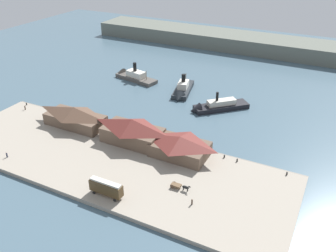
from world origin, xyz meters
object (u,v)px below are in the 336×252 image
object	(u,v)px
pedestrian_walking_east	(25,108)
mooring_post_east	(224,156)
ferry_shed_central_terminal	(75,116)
ferry_shed_east_terminal	(132,130)
ferry_departing_north	(182,91)
ferry_approaching_east	(132,76)
street_tram	(106,187)
mooring_post_center_west	(287,173)
pedestrian_near_cart	(7,155)
horse_cart	(180,186)
mooring_post_center_east	(237,160)
mooring_post_west	(26,104)
ferry_approaching_west	(215,107)
ferry_shed_customs_shed	(180,146)
pedestrian_standing_center	(192,202)

from	to	relation	value
pedestrian_walking_east	mooring_post_east	xyz separation A→B (m)	(78.69, 3.17, -0.35)
ferry_shed_central_terminal	ferry_shed_east_terminal	world-z (taller)	ferry_shed_east_terminal
ferry_shed_east_terminal	ferry_departing_north	distance (m)	44.56
mooring_post_east	ferry_approaching_east	distance (m)	75.96
ferry_shed_east_terminal	street_tram	xyz separation A→B (m)	(8.10, -25.93, -1.54)
ferry_departing_north	ferry_shed_central_terminal	bearing A→B (deg)	-115.22
mooring_post_center_west	ferry_approaching_east	size ratio (longest dim) A/B	0.04
pedestrian_near_cart	ferry_approaching_east	distance (m)	74.78
pedestrian_near_cart	horse_cart	bearing A→B (deg)	10.72
mooring_post_center_east	mooring_post_west	world-z (taller)	same
mooring_post_east	mooring_post_center_west	distance (m)	18.52
ferry_approaching_west	horse_cart	bearing A→B (deg)	-79.92
mooring_post_east	ferry_approaching_west	world-z (taller)	ferry_approaching_west
ferry_shed_customs_shed	street_tram	distance (m)	27.22
ferry_shed_customs_shed	pedestrian_near_cart	world-z (taller)	ferry_shed_customs_shed
ferry_shed_east_terminal	ferry_approaching_east	xyz separation A→B (m)	(-31.50, 49.72, -3.87)
horse_cart	mooring_post_east	world-z (taller)	horse_cart
ferry_shed_central_terminal	pedestrian_walking_east	size ratio (longest dim) A/B	12.38
ferry_shed_east_terminal	pedestrian_walking_east	size ratio (longest dim) A/B	11.23
mooring_post_west	ferry_approaching_east	world-z (taller)	ferry_approaching_east
mooring_post_west	ferry_approaching_east	distance (m)	49.55
ferry_approaching_west	ferry_departing_north	bearing A→B (deg)	155.35
ferry_shed_customs_shed	ferry_approaching_east	size ratio (longest dim) A/B	0.73
pedestrian_standing_center	pedestrian_walking_east	xyz separation A→B (m)	(-78.35, 20.48, 0.01)
mooring_post_center_west	mooring_post_west	bearing A→B (deg)	179.85
pedestrian_walking_east	mooring_post_center_west	bearing A→B (deg)	1.72
pedestrian_standing_center	ferry_shed_customs_shed	bearing A→B (deg)	122.98
ferry_shed_customs_shed	pedestrian_walking_east	xyz separation A→B (m)	(-66.06, 1.53, -2.48)
ferry_shed_customs_shed	ferry_approaching_east	bearing A→B (deg)	134.12
street_tram	mooring_post_center_west	distance (m)	50.13
pedestrian_standing_center	pedestrian_walking_east	world-z (taller)	pedestrian_walking_east
street_tram	mooring_post_center_west	xyz separation A→B (m)	(39.96, 30.19, -2.14)
ferry_shed_customs_shed	ferry_approaching_west	distance (m)	36.53
mooring_post_center_west	ferry_departing_north	size ratio (longest dim) A/B	0.04
street_tram	ferry_approaching_east	distance (m)	85.42
ferry_shed_customs_shed	mooring_post_center_west	size ratio (longest dim) A/B	19.22
ferry_shed_east_terminal	mooring_post_center_east	bearing A→B (deg)	7.17
mooring_post_center_east	mooring_post_west	distance (m)	85.44
mooring_post_west	ferry_shed_customs_shed	bearing A→B (deg)	-3.92
pedestrian_walking_east	ferry_approaching_east	bearing A→B (deg)	69.96
pedestrian_walking_east	ferry_approaching_west	distance (m)	72.73
ferry_shed_east_terminal	pedestrian_near_cart	bearing A→B (deg)	-139.36
street_tram	pedestrian_walking_east	distance (m)	63.44
pedestrian_near_cart	ferry_approaching_east	xyz separation A→B (m)	(-2.36, 74.74, -0.54)
ferry_shed_east_terminal	pedestrian_walking_east	xyz separation A→B (m)	(-49.15, 1.35, -3.33)
pedestrian_walking_east	mooring_post_center_east	distance (m)	82.83
pedestrian_near_cart	ferry_shed_east_terminal	bearing A→B (deg)	40.64
mooring_post_center_west	mooring_post_west	xyz separation A→B (m)	(-99.86, 0.26, 0.00)
ferry_shed_central_terminal	ferry_shed_customs_shed	distance (m)	40.63
ferry_shed_central_terminal	ferry_departing_north	xyz separation A→B (m)	(20.67, 43.88, -3.22)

